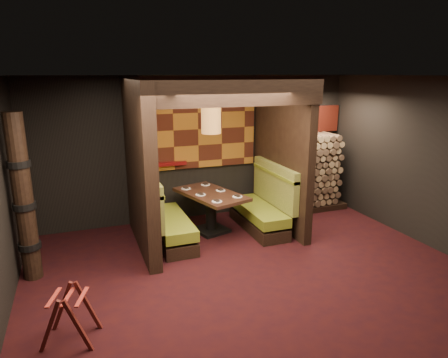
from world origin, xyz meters
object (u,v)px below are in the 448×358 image
(pendant_lamp, at_px, (211,120))
(totem_column, at_px, (24,200))
(booth_bench_right, at_px, (263,208))
(firewood_stack, at_px, (306,172))
(dining_table, at_px, (211,205))
(booth_bench_left, at_px, (165,221))
(luggage_rack, at_px, (70,314))

(pendant_lamp, xyz_separation_m, totem_column, (-2.99, -0.68, -0.90))
(booth_bench_right, xyz_separation_m, firewood_stack, (1.35, 0.70, 0.42))
(booth_bench_right, bearing_deg, totem_column, -172.14)
(totem_column, xyz_separation_m, firewood_stack, (5.33, 1.25, -0.37))
(booth_bench_right, relative_size, dining_table, 1.00)
(booth_bench_left, xyz_separation_m, pendant_lamp, (0.90, 0.13, 1.69))
(pendant_lamp, distance_m, luggage_rack, 3.86)
(booth_bench_right, height_order, pendant_lamp, pendant_lamp)
(totem_column, bearing_deg, dining_table, 13.76)
(booth_bench_left, height_order, luggage_rack, booth_bench_left)
(dining_table, bearing_deg, booth_bench_left, -168.56)
(firewood_stack, bearing_deg, dining_table, -167.55)
(booth_bench_right, distance_m, dining_table, 1.01)
(booth_bench_right, distance_m, totem_column, 4.10)
(booth_bench_right, xyz_separation_m, luggage_rack, (-3.46, -2.25, -0.08))
(pendant_lamp, bearing_deg, booth_bench_left, -171.64)
(booth_bench_left, distance_m, luggage_rack, 2.74)
(pendant_lamp, relative_size, firewood_stack, 0.57)
(firewood_stack, bearing_deg, pendant_lamp, -166.39)
(dining_table, xyz_separation_m, totem_column, (-2.99, -0.73, 0.66))
(booth_bench_left, relative_size, firewood_stack, 0.92)
(booth_bench_left, bearing_deg, pendant_lamp, 8.36)
(dining_table, relative_size, firewood_stack, 0.93)
(dining_table, distance_m, luggage_rack, 3.47)
(booth_bench_left, relative_size, totem_column, 0.67)
(booth_bench_right, distance_m, pendant_lamp, 1.96)
(luggage_rack, bearing_deg, booth_bench_right, 33.02)
(pendant_lamp, bearing_deg, booth_bench_right, -7.63)
(totem_column, bearing_deg, booth_bench_right, 7.86)
(booth_bench_left, distance_m, pendant_lamp, 1.92)
(booth_bench_right, relative_size, firewood_stack, 0.92)
(dining_table, bearing_deg, totem_column, -166.24)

